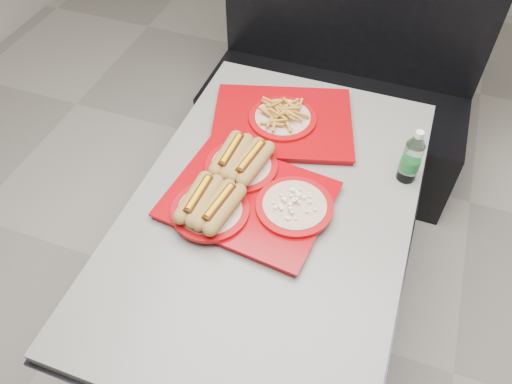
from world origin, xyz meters
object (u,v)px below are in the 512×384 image
(tray_near, at_px, (243,192))
(tray_far, at_px, (283,120))
(diner_table, at_px, (270,235))
(booth_bench, at_px, (337,94))
(water_bottle, at_px, (411,159))

(tray_near, relative_size, tray_far, 0.91)
(diner_table, bearing_deg, booth_bench, 90.00)
(tray_near, bearing_deg, booth_bench, 85.14)
(tray_near, height_order, tray_far, tray_near)
(diner_table, bearing_deg, tray_near, -174.24)
(booth_bench, relative_size, water_bottle, 6.42)
(tray_near, relative_size, water_bottle, 2.63)
(diner_table, xyz_separation_m, booth_bench, (0.00, 1.09, -0.18))
(booth_bench, height_order, water_bottle, booth_bench)
(booth_bench, bearing_deg, water_bottle, -64.26)
(diner_table, bearing_deg, water_bottle, 34.72)
(booth_bench, distance_m, tray_far, 0.81)
(tray_far, bearing_deg, water_bottle, -13.06)
(diner_table, relative_size, tray_near, 2.57)
(booth_bench, relative_size, tray_far, 2.21)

